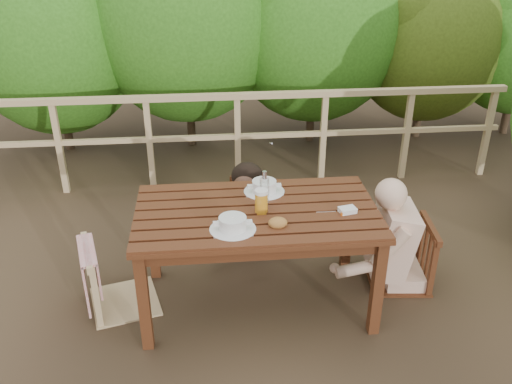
{
  "coord_description": "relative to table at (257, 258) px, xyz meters",
  "views": [
    {
      "loc": [
        -0.33,
        -3.3,
        2.62
      ],
      "look_at": [
        0.0,
        0.05,
        0.9
      ],
      "focal_mm": 38.58,
      "sensor_mm": 36.0,
      "label": 1
    }
  ],
  "objects": [
    {
      "name": "soup_near",
      "position": [
        -0.18,
        -0.24,
        0.44
      ],
      "size": [
        0.3,
        0.3,
        0.1
      ],
      "primitive_type": "cylinder",
      "color": "white",
      "rests_on": "table"
    },
    {
      "name": "chair_left",
      "position": [
        -0.98,
        0.08,
        0.11
      ],
      "size": [
        0.6,
        0.6,
        0.99
      ],
      "primitive_type": "cube",
      "rotation": [
        0.0,
        0.0,
        1.83
      ],
      "color": "tan",
      "rests_on": "ground"
    },
    {
      "name": "railing",
      "position": [
        0.0,
        2.0,
        0.12
      ],
      "size": [
        5.6,
        0.1,
        1.01
      ],
      "primitive_type": "cube",
      "color": "tan",
      "rests_on": "ground"
    },
    {
      "name": "bottle",
      "position": [
        0.06,
        0.07,
        0.52
      ],
      "size": [
        0.07,
        0.07,
        0.27
      ],
      "primitive_type": "cylinder",
      "color": "silver",
      "rests_on": "table"
    },
    {
      "name": "bread_roll",
      "position": [
        0.12,
        -0.23,
        0.42
      ],
      "size": [
        0.13,
        0.1,
        0.07
      ],
      "primitive_type": "ellipsoid",
      "color": "brown",
      "rests_on": "table"
    },
    {
      "name": "chair_right",
      "position": [
        1.14,
        0.16,
        0.09
      ],
      "size": [
        0.52,
        0.52,
        0.95
      ],
      "primitive_type": "cube",
      "rotation": [
        0.0,
        0.0,
        -1.67
      ],
      "color": "#41200F",
      "rests_on": "ground"
    },
    {
      "name": "chair_far",
      "position": [
        0.04,
        0.9,
        0.09
      ],
      "size": [
        0.58,
        0.58,
        0.95
      ],
      "primitive_type": "cube",
      "rotation": [
        0.0,
        0.0,
        -0.29
      ],
      "color": "#41200F",
      "rests_on": "ground"
    },
    {
      "name": "woman",
      "position": [
        0.04,
        0.92,
        0.22
      ],
      "size": [
        0.64,
        0.71,
        1.21
      ],
      "primitive_type": null,
      "rotation": [
        0.0,
        0.0,
        2.86
      ],
      "color": "black",
      "rests_on": "ground"
    },
    {
      "name": "beer_glass",
      "position": [
        0.03,
        -0.03,
        0.48
      ],
      "size": [
        0.09,
        0.09,
        0.18
      ],
      "primitive_type": "cylinder",
      "color": "orange",
      "rests_on": "table"
    },
    {
      "name": "butter_tub",
      "position": [
        0.61,
        -0.1,
        0.41
      ],
      "size": [
        0.13,
        0.11,
        0.05
      ],
      "primitive_type": "cube",
      "rotation": [
        0.0,
        0.0,
        0.22
      ],
      "color": "silver",
      "rests_on": "table"
    },
    {
      "name": "diner_right",
      "position": [
        1.17,
        0.16,
        0.34
      ],
      "size": [
        0.78,
        0.66,
        1.46
      ],
      "primitive_type": null,
      "rotation": [
        0.0,
        0.0,
        1.47
      ],
      "color": "beige",
      "rests_on": "ground"
    },
    {
      "name": "table",
      "position": [
        0.0,
        0.0,
        0.0
      ],
      "size": [
        1.67,
        0.94,
        0.77
      ],
      "primitive_type": "cube",
      "color": "#41200F",
      "rests_on": "ground"
    },
    {
      "name": "ground",
      "position": [
        0.0,
        0.0,
        -0.39
      ],
      "size": [
        60.0,
        60.0,
        0.0
      ],
      "primitive_type": "plane",
      "color": "#453421",
      "rests_on": "ground"
    },
    {
      "name": "soup_far",
      "position": [
        0.08,
        0.27,
        0.44
      ],
      "size": [
        0.3,
        0.3,
        0.1
      ],
      "primitive_type": "cylinder",
      "color": "white",
      "rests_on": "table"
    }
  ]
}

